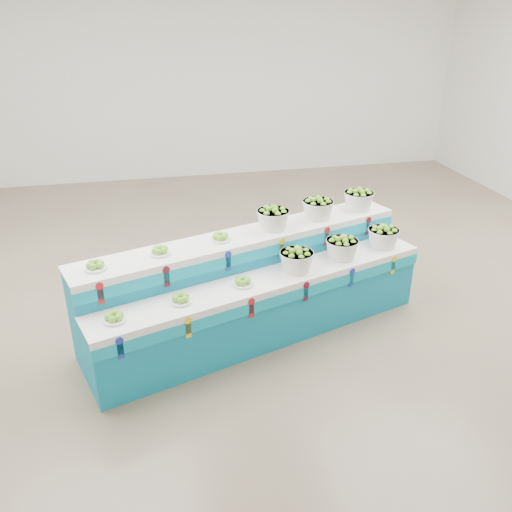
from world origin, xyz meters
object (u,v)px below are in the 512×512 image
object	(u,v)px
basket_upper_right	(359,199)
basket_lower_left	(297,259)
display_stand	(256,287)
plate_upper_mid	(160,250)

from	to	relation	value
basket_upper_right	basket_lower_left	bearing A→B (deg)	-140.84
display_stand	basket_lower_left	xyz separation A→B (m)	(0.40, -0.11, 0.33)
display_stand	plate_upper_mid	size ratio (longest dim) A/B	17.81
display_stand	plate_upper_mid	distance (m)	1.11
display_stand	basket_upper_right	size ratio (longest dim) A/B	10.67
basket_lower_left	plate_upper_mid	bearing A→B (deg)	178.29
display_stand	basket_upper_right	world-z (taller)	basket_upper_right
display_stand	plate_upper_mid	bearing A→B (deg)	166.26
display_stand	basket_upper_right	bearing A→B (deg)	8.54
basket_lower_left	basket_upper_right	world-z (taller)	basket_upper_right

